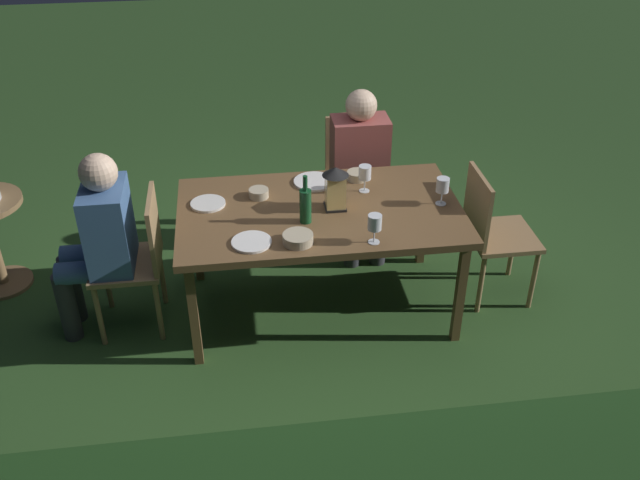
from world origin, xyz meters
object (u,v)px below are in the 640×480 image
plate_a (208,204)px  plate_b (314,182)px  plate_c (252,242)px  chair_head_near (492,230)px  wine_glass_a (365,174)px  wine_glass_b (443,186)px  chair_side_left_a (355,172)px  person_in_blue (99,237)px  green_bottle_on_table (305,205)px  bowl_olives (259,193)px  chair_head_far (138,256)px  wine_glass_c (375,224)px  lantern_centerpiece (335,185)px  person_in_rust (361,166)px  bowl_bread (357,175)px  bowl_salad (298,238)px  dining_table (320,217)px

plate_a → plate_b: same height
plate_c → chair_head_near: bearing=-168.1°
wine_glass_a → wine_glass_b: same height
wine_glass_b → plate_a: size_ratio=0.82×
chair_side_left_a → wine_glass_b: bearing=110.5°
wine_glass_a → person_in_blue: bearing=6.5°
green_bottle_on_table → person_in_blue: bearing=-6.3°
wine_glass_a → bowl_olives: bearing=-1.2°
chair_head_far → chair_head_near: (-2.15, 0.00, 0.00)m
wine_glass_c → chair_side_left_a: bearing=-96.0°
plate_c → bowl_olives: bearing=-98.0°
chair_side_left_a → wine_glass_b: (-0.34, 0.91, 0.35)m
lantern_centerpiece → bowl_olives: 0.49m
plate_a → plate_b: 0.68m
chair_head_far → wine_glass_b: size_ratio=5.15×
wine_glass_a → wine_glass_b: size_ratio=1.00×
chair_side_left_a → wine_glass_a: size_ratio=5.15×
person_in_rust → person_in_blue: same height
plate_c → plate_b: bearing=-123.4°
lantern_centerpiece → plate_a: (0.74, -0.13, -0.14)m
plate_b → bowl_olives: bearing=21.0°
plate_b → bowl_bread: bowl_bread is taller
wine_glass_b → wine_glass_c: bearing=36.9°
wine_glass_b → bowl_bread: wine_glass_b is taller
bowl_olives → chair_side_left_a: bearing=-136.3°
chair_head_near → plate_b: bearing=-16.9°
wine_glass_b → bowl_salad: bearing=19.2°
wine_glass_c → plate_b: 0.76m
wine_glass_c → plate_b: wine_glass_c is taller
lantern_centerpiece → green_bottle_on_table: 0.23m
green_bottle_on_table → bowl_olives: green_bottle_on_table is taller
chair_side_left_a → wine_glass_c: wine_glass_c is taller
plate_b → bowl_olives: (0.35, 0.13, 0.02)m
chair_head_far → wine_glass_b: wine_glass_b is taller
dining_table → plate_b: (-0.01, -0.33, 0.06)m
dining_table → bowl_olives: (0.34, -0.19, 0.08)m
wine_glass_c → bowl_bread: size_ratio=1.33×
green_bottle_on_table → bowl_salad: 0.24m
chair_side_left_a → lantern_centerpiece: size_ratio=3.28×
lantern_centerpiece → plate_b: size_ratio=1.05×
person_in_rust → bowl_salad: 1.16m
green_bottle_on_table → bowl_olives: 0.41m
wine_glass_b → wine_glass_c: 0.59m
person_in_blue → bowl_salad: person_in_blue is taller
person_in_blue → lantern_centerpiece: person_in_blue is taller
dining_table → bowl_salad: bowl_salad is taller
dining_table → wine_glass_b: size_ratio=9.81×
person_in_rust → person_in_blue: 1.78m
chair_head_far → wine_glass_a: bearing=-172.6°
chair_side_left_a → chair_head_near: same height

